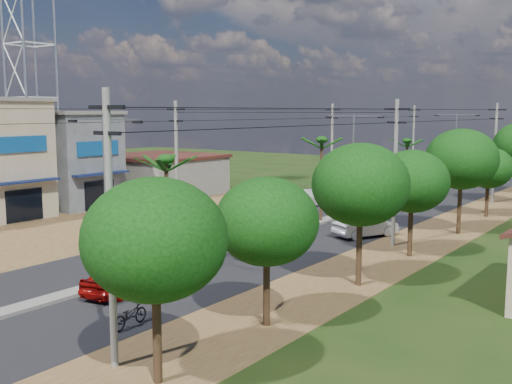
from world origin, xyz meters
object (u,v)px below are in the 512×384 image
at_px(car_red_near, 123,276).
at_px(moto_rider_east, 130,316).
at_px(car_white_far, 305,199).
at_px(car_parked_dark, 137,215).
at_px(car_silver_mid, 365,226).

distance_m(car_red_near, moto_rider_east, 4.70).
bearing_deg(car_white_far, moto_rider_east, -52.41).
bearing_deg(moto_rider_east, car_parked_dark, -49.73).
height_order(car_red_near, car_parked_dark, car_red_near).
xyz_separation_m(car_white_far, car_parked_dark, (-5.72, -14.21, -0.07)).
relative_size(car_red_near, moto_rider_east, 2.47).
height_order(car_silver_mid, moto_rider_east, car_silver_mid).
distance_m(car_white_far, car_parked_dark, 15.32).
bearing_deg(car_red_near, car_parked_dark, -55.90).
relative_size(car_silver_mid, car_parked_dark, 1.19).
height_order(car_red_near, car_silver_mid, car_red_near).
distance_m(car_silver_mid, car_white_far, 13.13).
relative_size(car_red_near, car_white_far, 0.90).
xyz_separation_m(car_white_far, moto_rider_east, (10.20, -29.08, -0.24)).
relative_size(car_silver_mid, moto_rider_east, 2.50).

